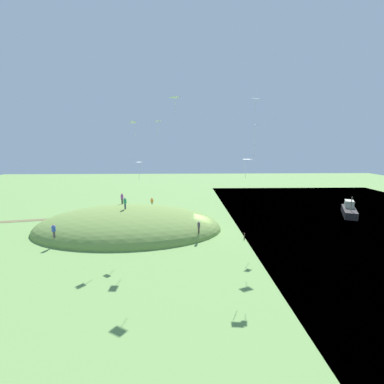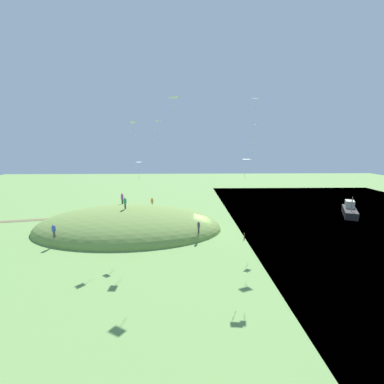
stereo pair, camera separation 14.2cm
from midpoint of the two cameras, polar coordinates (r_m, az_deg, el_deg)
The scene contains 18 objects.
ground_plane at distance 41.12m, azimuth 2.35°, elevation -8.17°, with size 160.00×160.00×0.00m, color #6B954E.
grass_hill at distance 43.00m, azimuth -13.01°, elevation -7.61°, with size 28.14×17.89×6.91m, color olive.
dirt_path at distance 53.89m, azimuth -29.75°, elevation -5.09°, with size 15.78×1.28×0.04m, color brown.
boat_on_lake at distance 57.55m, azimuth 30.15°, elevation -3.37°, with size 5.19×7.83×3.73m.
person_walking_path at distance 41.00m, azimuth -13.74°, elevation -1.98°, with size 0.56×0.56×1.72m.
person_with_child at distance 36.47m, azimuth 1.51°, elevation -7.01°, with size 0.43×0.43×1.68m.
person_on_hilltop at distance 38.73m, azimuth -26.86°, elevation -6.94°, with size 0.64×0.64×1.75m.
person_watching_kites at distance 48.83m, azimuth -8.26°, elevation -1.90°, with size 0.50×0.50×1.56m.
person_near_shore at distance 45.67m, azimuth -14.31°, elevation -1.09°, with size 0.57×0.57×1.80m.
kite_0 at distance 28.35m, azimuth 12.79°, elevation 9.66°, with size 0.58×0.72×1.64m.
kite_1 at distance 39.07m, azimuth 13.12°, elevation 13.30°, with size 0.91×0.92×2.12m.
kite_2 at distance 34.96m, azimuth -7.07°, elevation 14.32°, with size 0.75×1.05×2.23m.
kite_3 at distance 35.78m, azimuth -12.09°, elevation 13.90°, with size 0.99×1.04×1.92m.
kite_4 at distance 26.96m, azimuth 11.54°, elevation 6.44°, with size 0.92×0.69×1.89m.
kite_5 at distance 33.84m, azimuth -10.94°, elevation 5.77°, with size 0.90×0.87×2.20m.
kite_6 at distance 38.11m, azimuth 13.32°, elevation 18.41°, with size 1.29×1.10×1.54m.
kite_7 at distance 31.02m, azimuth -3.58°, elevation 19.03°, with size 1.32×1.22×1.82m.
mooring_post at distance 38.36m, azimuth 10.97°, elevation -9.07°, with size 0.14×0.14×0.82m, color brown.
Camera 2 is at (2.64, 38.98, 12.82)m, focal length 25.50 mm.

